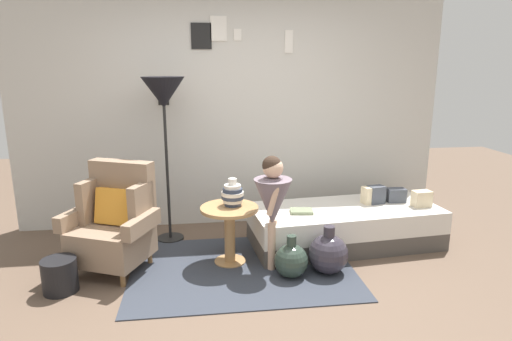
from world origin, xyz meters
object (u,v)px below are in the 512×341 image
daybed (345,226)px  demijohn_near (291,260)px  demijohn_far (328,254)px  magazine_basket (60,275)px  person_child (273,198)px  side_table (230,223)px  book_on_daybed (301,211)px  floor_lamp (164,98)px  armchair (115,222)px  vase_striped (233,194)px

daybed → demijohn_near: daybed is taller
demijohn_near → demijohn_far: (0.34, 0.03, 0.03)m
demijohn_near → magazine_basket: (-1.93, -0.00, -0.01)m
person_child → demijohn_near: 0.56m
side_table → book_on_daybed: bearing=13.9°
daybed → demijohn_far: 0.70m
side_table → floor_lamp: (-0.59, 0.65, 1.10)m
floor_lamp → book_on_daybed: bearing=-19.8°
armchair → book_on_daybed: 1.75m
floor_lamp → side_table: bearing=-47.7°
floor_lamp → magazine_basket: (-0.83, -1.00, -1.35)m
armchair → vase_striped: bearing=0.6°
armchair → demijohn_far: armchair is taller
demijohn_near → magazine_basket: demijohn_near is taller
armchair → demijohn_near: armchair is taller
person_child → floor_lamp: bearing=140.2°
side_table → floor_lamp: floor_lamp is taller
daybed → demijohn_far: bearing=-120.4°
daybed → demijohn_far: size_ratio=4.47×
floor_lamp → person_child: bearing=-39.8°
armchair → magazine_basket: (-0.39, -0.38, -0.30)m
person_child → demijohn_far: bearing=-19.1°
armchair → vase_striped: armchair is taller
armchair → demijohn_near: (1.54, -0.38, -0.29)m
armchair → floor_lamp: size_ratio=0.57×
side_table → demijohn_near: size_ratio=1.43×
daybed → person_child: 1.05m
vase_striped → floor_lamp: (-0.63, 0.61, 0.83)m
demijohn_near → demijohn_far: 0.35m
vase_striped → demijohn_near: (0.47, -0.39, -0.50)m
side_table → demijohn_near: bearing=-34.6°
vase_striped → person_child: size_ratio=0.25×
side_table → magazine_basket: size_ratio=1.96×
vase_striped → book_on_daybed: vase_striped is taller
side_table → book_on_daybed: 0.74m
armchair → demijohn_far: 1.93m
floor_lamp → demijohn_near: 2.00m
side_table → magazine_basket: 1.48m
book_on_daybed → magazine_basket: size_ratio=0.79×
book_on_daybed → demijohn_far: size_ratio=0.50×
demijohn_far → magazine_basket: (-2.27, -0.03, -0.04)m
side_table → book_on_daybed: (0.72, 0.18, 0.03)m
armchair → daybed: bearing=6.4°
vase_striped → demijohn_near: bearing=-39.7°
floor_lamp → book_on_daybed: (1.31, -0.47, -1.07)m
vase_striped → demijohn_far: vase_striped is taller
side_table → magazine_basket: (-1.42, -0.35, -0.25)m
person_child → side_table: bearing=157.6°
side_table → magazine_basket: bearing=-166.0°
book_on_daybed → demijohn_far: bearing=-75.2°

